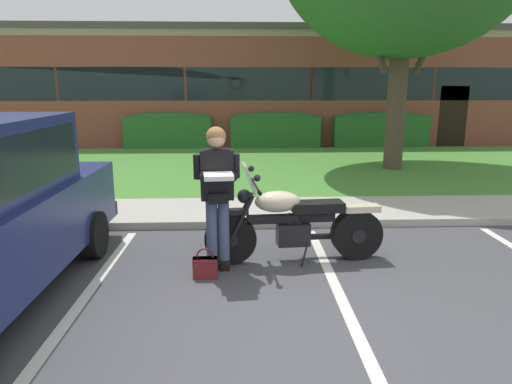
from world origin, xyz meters
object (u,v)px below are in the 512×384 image
(rider_person, at_px, (217,187))
(hedge_left, at_px, (169,130))
(handbag, at_px, (205,266))
(hedge_center_right, at_px, (379,129))
(brick_building, at_px, (292,86))
(motorcycle, at_px, (301,223))
(hedge_center_left, at_px, (275,129))

(rider_person, xyz_separation_m, hedge_left, (-2.07, 10.76, -0.36))
(handbag, bearing_deg, hedge_left, 99.92)
(handbag, height_order, hedge_center_right, hedge_center_right)
(hedge_center_right, height_order, brick_building, brick_building)
(hedge_center_right, distance_m, brick_building, 6.26)
(rider_person, height_order, handbag, rider_person)
(motorcycle, distance_m, rider_person, 1.16)
(rider_person, distance_m, brick_building, 16.63)
(hedge_center_left, distance_m, brick_building, 5.91)
(rider_person, relative_size, hedge_center_right, 0.53)
(hedge_left, bearing_deg, hedge_center_left, 0.00)
(rider_person, bearing_deg, motorcycle, 11.54)
(hedge_center_left, bearing_deg, brick_building, 77.70)
(motorcycle, bearing_deg, handbag, -157.15)
(motorcycle, distance_m, brick_building, 16.32)
(hedge_left, distance_m, hedge_center_right, 7.24)
(motorcycle, relative_size, brick_building, 0.09)
(motorcycle, xyz_separation_m, hedge_left, (-3.09, 10.55, 0.16))
(motorcycle, relative_size, hedge_center_left, 0.74)
(handbag, xyz_separation_m, hedge_left, (-1.93, 11.04, 0.51))
(hedge_center_left, relative_size, brick_building, 0.12)
(handbag, xyz_separation_m, hedge_center_left, (1.69, 11.04, 0.51))
(hedge_left, relative_size, brick_building, 0.12)
(brick_building, bearing_deg, hedge_left, -130.83)
(hedge_left, xyz_separation_m, hedge_center_left, (3.62, 0.00, 0.00))
(handbag, distance_m, hedge_left, 11.22)
(rider_person, distance_m, hedge_left, 10.96)
(rider_person, height_order, brick_building, brick_building)
(motorcycle, height_order, brick_building, brick_building)
(handbag, relative_size, hedge_center_right, 0.11)
(motorcycle, height_order, hedge_center_left, motorcycle)
(motorcycle, xyz_separation_m, hedge_center_right, (4.15, 10.55, 0.16))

